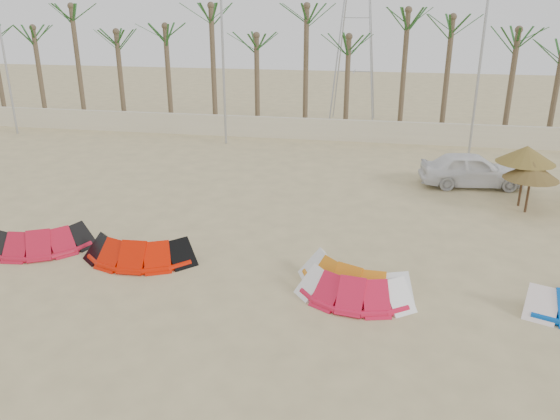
% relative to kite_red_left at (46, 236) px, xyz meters
% --- Properties ---
extents(ground, '(120.00, 120.00, 0.00)m').
position_rel_kite_red_left_xyz_m(ground, '(7.79, -4.29, -0.42)').
color(ground, '#CCB681').
rests_on(ground, ground).
extents(boundary_wall, '(60.00, 0.30, 1.30)m').
position_rel_kite_red_left_xyz_m(boundary_wall, '(7.79, 17.71, 0.23)').
color(boundary_wall, beige).
rests_on(boundary_wall, ground).
extents(palm_line, '(52.00, 4.00, 7.70)m').
position_rel_kite_red_left_xyz_m(palm_line, '(8.46, 19.21, 6.03)').
color(palm_line, brown).
rests_on(palm_line, ground).
extents(lamp_a, '(1.25, 0.14, 11.00)m').
position_rel_kite_red_left_xyz_m(lamp_a, '(-12.17, 15.71, 5.35)').
color(lamp_a, '#A5A8AD').
rests_on(lamp_a, ground).
extents(lamp_b, '(1.25, 0.14, 11.00)m').
position_rel_kite_red_left_xyz_m(lamp_b, '(1.83, 15.71, 5.35)').
color(lamp_b, '#A5A8AD').
rests_on(lamp_b, ground).
extents(lamp_c, '(1.25, 0.14, 11.00)m').
position_rel_kite_red_left_xyz_m(lamp_c, '(15.83, 15.71, 5.35)').
color(lamp_c, '#A5A8AD').
rests_on(lamp_c, ground).
extents(pylon, '(3.00, 3.00, 14.00)m').
position_rel_kite_red_left_xyz_m(pylon, '(8.79, 23.71, -0.42)').
color(pylon, '#A5A8AD').
rests_on(pylon, ground).
extents(kite_red_left, '(3.79, 2.76, 0.90)m').
position_rel_kite_red_left_xyz_m(kite_red_left, '(0.00, 0.00, 0.00)').
color(kite_red_left, red).
rests_on(kite_red_left, ground).
extents(kite_red_mid, '(3.63, 1.69, 0.90)m').
position_rel_kite_red_left_xyz_m(kite_red_mid, '(3.58, -0.12, 0.00)').
color(kite_red_mid, red).
rests_on(kite_red_mid, ground).
extents(kite_red_right, '(3.35, 1.87, 0.90)m').
position_rel_kite_red_left_xyz_m(kite_red_right, '(10.54, -1.38, -0.00)').
color(kite_red_right, red).
rests_on(kite_red_right, ground).
extents(kite_orange, '(3.88, 2.65, 0.90)m').
position_rel_kite_red_left_xyz_m(kite_orange, '(10.48, -0.61, 0.00)').
color(kite_orange, orange).
rests_on(kite_orange, ground).
extents(parasol_left, '(2.32, 2.32, 2.54)m').
position_rel_kite_red_left_xyz_m(parasol_left, '(16.73, 7.48, 1.76)').
color(parasol_left, '#4C331E').
rests_on(parasol_left, ground).
extents(parasol_mid, '(2.12, 2.12, 2.09)m').
position_rel_kite_red_left_xyz_m(parasol_mid, '(16.84, 6.74, 1.32)').
color(parasol_mid, '#4C331E').
rests_on(parasol_mid, ground).
extents(car, '(4.77, 2.38, 1.56)m').
position_rel_kite_red_left_xyz_m(car, '(15.11, 9.85, 0.36)').
color(car, white).
rests_on(car, ground).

